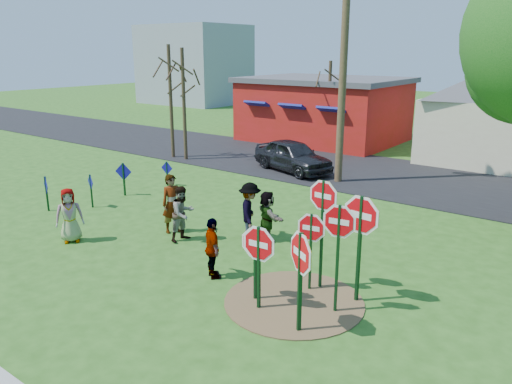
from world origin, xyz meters
TOP-DOWN VIEW (x-y plane):
  - ground at (0.00, 0.00)m, footprint 120.00×120.00m
  - road at (0.00, 11.50)m, footprint 120.00×7.50m
  - dirt_patch at (4.50, -1.00)m, footprint 3.20×3.20m
  - red_building at (-5.50, 17.99)m, footprint 9.40×7.69m
  - distant_building at (-28.00, 30.00)m, footprint 10.00×8.00m
  - stop_sign_a at (3.71, -1.42)m, footprint 0.99×0.09m
  - stop_sign_b at (4.61, -0.00)m, footprint 0.99×0.07m
  - stop_sign_c at (5.46, -0.82)m, footprint 0.98×0.19m
  - stop_sign_d at (5.61, -0.09)m, footprint 1.19×0.16m
  - stop_sign_e at (4.03, -1.71)m, footprint 1.08×0.09m
  - stop_sign_f at (5.24, -1.97)m, footprint 1.02×0.64m
  - stop_sign_g at (4.46, -0.25)m, footprint 0.91×0.19m
  - blue_diamond_a at (-6.16, -0.62)m, footprint 0.63×0.26m
  - blue_diamond_b at (-5.25, 0.58)m, footprint 0.55×0.20m
  - blue_diamond_c at (-5.55, 2.31)m, footprint 0.67×0.27m
  - blue_diamond_d at (-5.27, 4.33)m, footprint 0.57×0.10m
  - person_a at (-2.89, -1.84)m, footprint 0.87×0.96m
  - person_b at (-1.02, 0.57)m, footprint 0.69×0.80m
  - person_c at (-0.26, 0.25)m, footprint 0.70×0.87m
  - person_d at (1.31, 1.50)m, footprint 1.20×1.32m
  - person_e at (2.17, -1.15)m, footprint 0.98×0.84m
  - person_f at (1.79, 1.73)m, footprint 1.47×1.14m
  - suv at (-2.40, 9.62)m, footprint 4.63×2.95m
  - utility_pole at (0.21, 9.23)m, footprint 2.43×0.77m
  - bare_tree_west at (-8.28, 8.50)m, footprint 1.80×1.80m
  - bare_tree_east at (-3.34, 14.66)m, footprint 1.80×1.80m
  - bare_tree_mid at (-9.23, 8.50)m, footprint 1.80×1.80m

SIDE VIEW (x-z plane):
  - ground at x=0.00m, z-range 0.00..0.00m
  - dirt_patch at x=4.50m, z-range 0.00..0.03m
  - road at x=0.00m, z-range 0.00..0.04m
  - blue_diamond_d at x=-5.27m, z-range 0.12..1.17m
  - suv at x=-2.40m, z-range 0.04..1.51m
  - person_f at x=1.79m, z-range 0.00..1.55m
  - blue_diamond_b at x=-5.25m, z-range 0.15..1.40m
  - blue_diamond_a at x=-6.16m, z-range 0.15..1.43m
  - person_e at x=2.17m, z-range 0.00..1.58m
  - blue_diamond_c at x=-5.55m, z-range 0.15..1.47m
  - person_a at x=-2.89m, z-range 0.00..1.65m
  - person_c at x=-0.26m, z-range 0.00..1.69m
  - person_d at x=1.31m, z-range 0.00..1.78m
  - person_b at x=-1.02m, z-range 0.00..1.87m
  - stop_sign_a at x=3.71m, z-range 0.32..2.19m
  - stop_sign_e at x=4.03m, z-range 0.36..2.44m
  - stop_sign_g at x=4.46m, z-range 0.38..2.43m
  - stop_sign_f at x=5.24m, z-range 0.43..2.75m
  - stop_sign_c at x=5.46m, z-range 0.53..3.12m
  - stop_sign_d at x=5.61m, z-range 0.55..3.23m
  - red_building at x=-5.50m, z-range 0.02..3.92m
  - stop_sign_b at x=4.61m, z-range 0.65..3.46m
  - bare_tree_east at x=-3.34m, z-range 0.73..5.72m
  - bare_tree_west at x=-8.28m, z-range 0.83..6.48m
  - bare_tree_mid at x=-9.23m, z-range 0.85..6.67m
  - distant_building at x=-28.00m, z-range 0.00..8.00m
  - utility_pole at x=0.21m, z-range 0.27..10.43m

